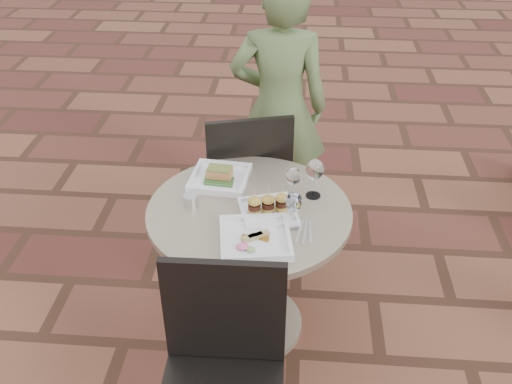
# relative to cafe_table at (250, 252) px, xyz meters

# --- Properties ---
(ground) EXTENTS (60.00, 60.00, 0.00)m
(ground) POSITION_rel_cafe_table_xyz_m (0.22, -0.17, -0.48)
(ground) COLOR brown
(ground) RESTS_ON ground
(cafe_table) EXTENTS (0.90, 0.90, 0.73)m
(cafe_table) POSITION_rel_cafe_table_xyz_m (0.00, 0.00, 0.00)
(cafe_table) COLOR gray
(cafe_table) RESTS_ON ground
(chair_far) EXTENTS (0.54, 0.54, 0.93)m
(chair_far) POSITION_rel_cafe_table_xyz_m (-0.06, 0.56, 0.07)
(chair_far) COLOR black
(chair_far) RESTS_ON ground
(chair_near) EXTENTS (0.45, 0.45, 0.93)m
(chair_near) POSITION_rel_cafe_table_xyz_m (-0.03, -0.69, 0.07)
(chair_near) COLOR black
(chair_near) RESTS_ON ground
(diner) EXTENTS (0.57, 0.39, 1.53)m
(diner) POSITION_rel_cafe_table_xyz_m (0.09, 0.93, 0.28)
(diner) COLOR #556B3B
(diner) RESTS_ON ground
(plate_salmon) EXTENTS (0.29, 0.29, 0.07)m
(plate_salmon) POSITION_rel_cafe_table_xyz_m (-0.16, 0.21, 0.27)
(plate_salmon) COLOR white
(plate_salmon) RESTS_ON cafe_table
(plate_sliders) EXTENTS (0.28, 0.28, 0.15)m
(plate_sliders) POSITION_rel_cafe_table_xyz_m (0.08, -0.03, 0.28)
(plate_sliders) COLOR white
(plate_sliders) RESTS_ON cafe_table
(plate_tuna) EXTENTS (0.32, 0.32, 0.03)m
(plate_tuna) POSITION_rel_cafe_table_xyz_m (0.04, -0.22, 0.26)
(plate_tuna) COLOR white
(plate_tuna) RESTS_ON cafe_table
(wine_glass_right) EXTENTS (0.07, 0.07, 0.17)m
(wine_glass_right) POSITION_rel_cafe_table_xyz_m (0.19, -0.11, 0.37)
(wine_glass_right) COLOR white
(wine_glass_right) RESTS_ON cafe_table
(wine_glass_mid) EXTENTS (0.07, 0.07, 0.16)m
(wine_glass_mid) POSITION_rel_cafe_table_xyz_m (0.19, 0.10, 0.36)
(wine_glass_mid) COLOR white
(wine_glass_mid) RESTS_ON cafe_table
(wine_glass_far) EXTENTS (0.08, 0.08, 0.19)m
(wine_glass_far) POSITION_rel_cafe_table_xyz_m (0.28, 0.12, 0.38)
(wine_glass_far) COLOR white
(wine_glass_far) RESTS_ON cafe_table
(steel_ramekin) EXTENTS (0.07, 0.07, 0.05)m
(steel_ramekin) POSITION_rel_cafe_table_xyz_m (-0.26, 0.01, 0.27)
(steel_ramekin) COLOR silver
(steel_ramekin) RESTS_ON cafe_table
(cutlery_set) EXTENTS (0.09, 0.18, 0.00)m
(cutlery_set) POSITION_rel_cafe_table_xyz_m (0.24, -0.14, 0.25)
(cutlery_set) COLOR silver
(cutlery_set) RESTS_ON cafe_table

